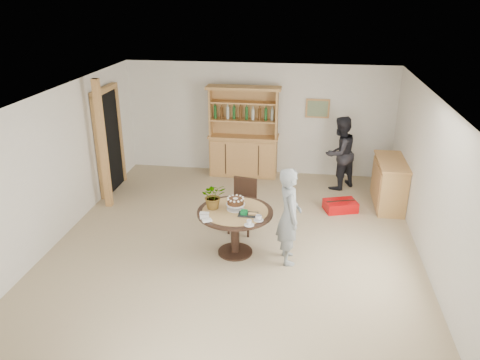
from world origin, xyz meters
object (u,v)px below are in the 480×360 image
Objects in this scene: dining_chair at (243,201)px; adult_person at (340,153)px; dining_table at (235,219)px; sideboard at (389,183)px; hutch at (244,146)px; red_suitcase at (340,206)px; teen_boy at (289,216)px.

dining_chair is 2.78m from adult_person.
dining_table is at bearing -79.88° from dining_chair.
sideboard is at bearing 39.20° from dining_table.
adult_person reaches higher than dining_table.
hutch is 2.16× the size of dining_chair.
teen_boy is at bearing -133.38° from red_suitcase.
teen_boy is (0.85, -0.10, 0.17)m from dining_table.
teen_boy is at bearing 28.79° from adult_person.
red_suitcase is (0.92, 1.93, -0.68)m from teen_boy.
hutch is 2.72m from red_suitcase.
sideboard is at bearing 96.08° from adult_person.
hutch is 1.70× the size of dining_table.
dining_chair is at bearing -152.89° from sideboard.
sideboard is at bearing -22.21° from hutch.
sideboard is 1.33× the size of dining_chair.
adult_person is (0.91, 3.07, 0.01)m from teen_boy.
dining_chair is 1.27m from teen_boy.
sideboard is 0.81× the size of teen_boy.
dining_table is 2.59m from red_suitcase.
hutch is at bearing -57.36° from adult_person.
sideboard is 0.80× the size of adult_person.
hutch reaches higher than sideboard.
adult_person reaches higher than dining_chair.
teen_boy is at bearing -36.85° from dining_chair.
dining_table is at bearing -84.38° from hutch.
dining_table is 0.83m from dining_chair.
sideboard is 3.02m from dining_chair.
sideboard is 2.97m from teen_boy.
hutch is at bearing 5.97° from teen_boy.
sideboard is 1.05× the size of dining_table.
red_suitcase is at bearing 45.88° from dining_table.
dining_chair reaches higher than dining_table.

